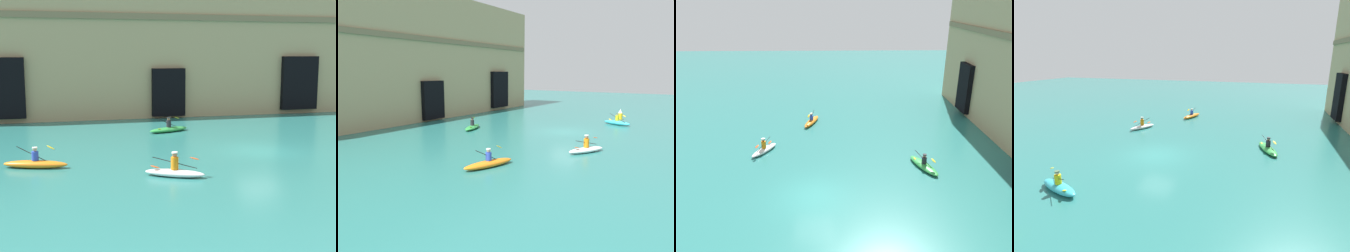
{
  "view_description": "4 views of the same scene",
  "coord_description": "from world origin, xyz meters",
  "views": [
    {
      "loc": [
        -11.97,
        -24.61,
        5.74
      ],
      "look_at": [
        -4.85,
        2.75,
        1.26
      ],
      "focal_mm": 50.0,
      "sensor_mm": 36.0,
      "label": 1
    },
    {
      "loc": [
        -26.84,
        -11.52,
        5.24
      ],
      "look_at": [
        -3.82,
        3.77,
        0.7
      ],
      "focal_mm": 35.0,
      "sensor_mm": 36.0,
      "label": 2
    },
    {
      "loc": [
        17.32,
        1.47,
        11.47
      ],
      "look_at": [
        -5.78,
        2.06,
        2.4
      ],
      "focal_mm": 35.0,
      "sensor_mm": 36.0,
      "label": 3
    },
    {
      "loc": [
        16.54,
        7.42,
        6.98
      ],
      "look_at": [
        -3.75,
        0.77,
        1.34
      ],
      "focal_mm": 28.0,
      "sensor_mm": 36.0,
      "label": 4
    }
  ],
  "objects": [
    {
      "name": "ground_plane",
      "position": [
        0.0,
        0.0,
        0.0
      ],
      "size": [
        120.0,
        120.0,
        0.0
      ],
      "primitive_type": "plane",
      "color": "#28706B"
    },
    {
      "name": "kayak_orange",
      "position": [
        -12.65,
        -0.93,
        0.24
      ],
      "size": [
        3.31,
        1.62,
        1.17
      ],
      "rotation": [
        0.0,
        0.0,
        5.98
      ],
      "color": "orange",
      "rests_on": "ground"
    },
    {
      "name": "kayak_cyan",
      "position": [
        6.52,
        -2.8,
        0.26
      ],
      "size": [
        1.68,
        3.02,
        1.17
      ],
      "rotation": [
        0.0,
        0.0,
        4.38
      ],
      "color": "#33B2C6",
      "rests_on": "ground"
    },
    {
      "name": "kayak_green",
      "position": [
        -3.48,
        7.77,
        0.22
      ],
      "size": [
        3.33,
        1.92,
        1.07
      ],
      "rotation": [
        0.0,
        0.0,
        3.5
      ],
      "color": "green",
      "rests_on": "ground"
    },
    {
      "name": "kayak_white",
      "position": [
        -6.36,
        -4.28,
        0.25
      ],
      "size": [
        2.82,
        1.95,
        1.18
      ],
      "rotation": [
        0.0,
        0.0,
        5.79
      ],
      "color": "white",
      "rests_on": "ground"
    }
  ]
}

